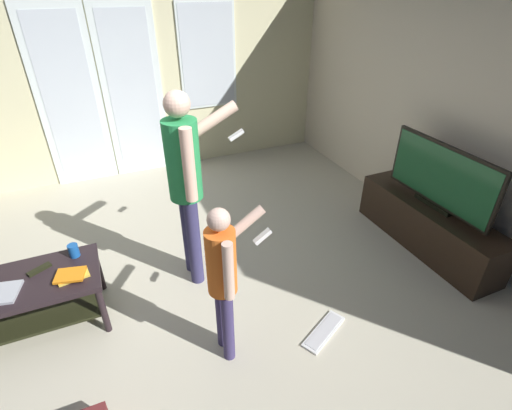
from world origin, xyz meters
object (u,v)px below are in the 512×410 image
at_px(cup_near_edge, 74,251).
at_px(book_stack, 71,275).
at_px(coffee_table, 31,294).
at_px(person_adult, 187,176).
at_px(tv_remote_black, 39,269).
at_px(loose_keyboard, 324,331).
at_px(tv_stand, 427,226).
at_px(flat_screen_tv, 441,177).
at_px(person_child, 224,273).

height_order(cup_near_edge, book_stack, cup_near_edge).
height_order(coffee_table, person_adult, person_adult).
relative_size(cup_near_edge, book_stack, 0.42).
xyz_separation_m(cup_near_edge, tv_remote_black, (-0.25, -0.08, -0.04)).
distance_m(coffee_table, tv_remote_black, 0.19).
bearing_deg(loose_keyboard, tv_stand, 19.85).
height_order(person_adult, loose_keyboard, person_adult).
bearing_deg(tv_stand, coffee_table, 173.69).
bearing_deg(flat_screen_tv, person_child, -170.03).
distance_m(flat_screen_tv, person_adult, 2.30).
height_order(person_child, tv_remote_black, person_child).
bearing_deg(person_child, tv_stand, 9.87).
bearing_deg(cup_near_edge, tv_stand, -9.97).
height_order(person_adult, person_child, person_adult).
bearing_deg(person_child, person_adult, 88.94).
bearing_deg(tv_remote_black, coffee_table, -165.69).
height_order(loose_keyboard, tv_remote_black, tv_remote_black).
xyz_separation_m(person_child, cup_near_edge, (-0.92, 0.95, -0.22)).
height_order(coffee_table, flat_screen_tv, flat_screen_tv).
relative_size(coffee_table, loose_keyboard, 2.24).
distance_m(coffee_table, person_adult, 1.45).
bearing_deg(cup_near_edge, tv_remote_black, -161.85).
bearing_deg(person_adult, loose_keyboard, -55.92).
bearing_deg(tv_remote_black, flat_screen_tv, -37.68).
bearing_deg(coffee_table, person_adult, 5.07).
distance_m(flat_screen_tv, loose_keyboard, 1.80).
bearing_deg(tv_stand, loose_keyboard, -160.15).
height_order(tv_stand, person_child, person_child).
bearing_deg(loose_keyboard, coffee_table, 154.74).
xyz_separation_m(flat_screen_tv, cup_near_edge, (-3.18, 0.56, -0.26)).
height_order(person_child, loose_keyboard, person_child).
distance_m(coffee_table, flat_screen_tv, 3.57).
bearing_deg(cup_near_edge, coffee_table, -153.45).
relative_size(tv_stand, book_stack, 6.26).
distance_m(tv_stand, cup_near_edge, 3.24).
xyz_separation_m(flat_screen_tv, tv_remote_black, (-3.43, 0.47, -0.31)).
height_order(person_adult, cup_near_edge, person_adult).
xyz_separation_m(coffee_table, flat_screen_tv, (3.52, -0.39, 0.44)).
distance_m(tv_remote_black, book_stack, 0.29).
xyz_separation_m(flat_screen_tv, person_child, (-2.25, -0.40, -0.05)).
bearing_deg(tv_remote_black, loose_keyboard, -58.22).
xyz_separation_m(tv_stand, tv_remote_black, (-3.43, 0.48, 0.24)).
xyz_separation_m(flat_screen_tv, person_adult, (-2.24, 0.50, 0.23)).
xyz_separation_m(coffee_table, person_adult, (1.28, 0.11, 0.67)).
height_order(tv_remote_black, book_stack, book_stack).
bearing_deg(book_stack, coffee_table, 164.10).
relative_size(tv_stand, cup_near_edge, 14.82).
distance_m(person_child, cup_near_edge, 1.34).
bearing_deg(book_stack, person_adult, 11.86).
relative_size(person_child, loose_keyboard, 2.70).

